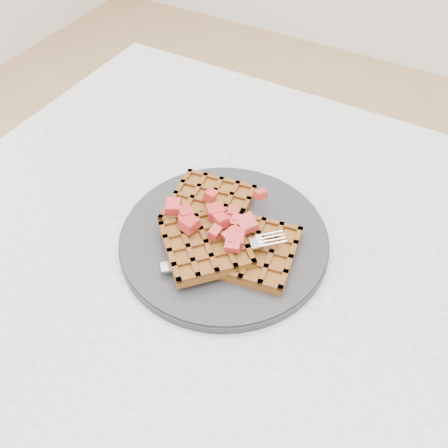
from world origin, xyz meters
TOP-DOWN VIEW (x-y plane):
  - table at (0.00, 0.00)m, footprint 1.20×0.80m
  - plate at (-0.14, -0.02)m, footprint 0.30×0.30m
  - waffles at (-0.14, -0.02)m, footprint 0.22×0.21m
  - strawberry_pile at (-0.14, -0.02)m, footprint 0.15×0.15m
  - fork at (-0.11, -0.05)m, footprint 0.15×0.14m

SIDE VIEW (x-z plane):
  - table at x=0.00m, z-range 0.26..1.01m
  - plate at x=-0.14m, z-range 0.75..0.77m
  - fork at x=-0.11m, z-range 0.77..0.78m
  - waffles at x=-0.14m, z-range 0.76..0.79m
  - strawberry_pile at x=-0.14m, z-range 0.79..0.82m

